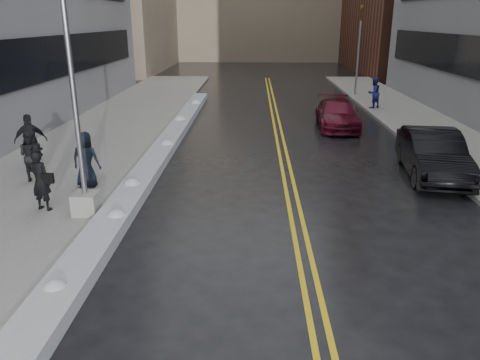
# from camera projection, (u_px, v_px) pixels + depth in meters

# --- Properties ---
(ground) EXTENTS (160.00, 160.00, 0.00)m
(ground) POSITION_uv_depth(u_px,v_px,m) (198.00, 254.00, 11.00)
(ground) COLOR black
(ground) RESTS_ON ground
(sidewalk_west) EXTENTS (5.50, 50.00, 0.15)m
(sidewalk_west) POSITION_uv_depth(u_px,v_px,m) (94.00, 143.00, 20.59)
(sidewalk_west) COLOR gray
(sidewalk_west) RESTS_ON ground
(sidewalk_east) EXTENTS (4.00, 50.00, 0.15)m
(sidewalk_east) POSITION_uv_depth(u_px,v_px,m) (456.00, 146.00, 20.14)
(sidewalk_east) COLOR gray
(sidewalk_east) RESTS_ON ground
(lane_line_left) EXTENTS (0.12, 50.00, 0.01)m
(lane_line_left) POSITION_uv_depth(u_px,v_px,m) (278.00, 146.00, 20.38)
(lane_line_left) COLOR gold
(lane_line_left) RESTS_ON ground
(lane_line_right) EXTENTS (0.12, 50.00, 0.01)m
(lane_line_right) POSITION_uv_depth(u_px,v_px,m) (285.00, 146.00, 20.37)
(lane_line_right) COLOR gold
(lane_line_right) RESTS_ON ground
(snow_ridge) EXTENTS (0.90, 30.00, 0.34)m
(snow_ridge) POSITION_uv_depth(u_px,v_px,m) (160.00, 154.00, 18.58)
(snow_ridge) COLOR silver
(snow_ridge) RESTS_ON ground
(lamppost) EXTENTS (0.65, 0.65, 7.62)m
(lamppost) POSITION_uv_depth(u_px,v_px,m) (78.00, 129.00, 12.16)
(lamppost) COLOR gray
(lamppost) RESTS_ON sidewalk_west
(fire_hydrant) EXTENTS (0.26, 0.26, 0.73)m
(fire_hydrant) POSITION_uv_depth(u_px,v_px,m) (434.00, 135.00, 20.02)
(fire_hydrant) COLOR maroon
(fire_hydrant) RESTS_ON sidewalk_east
(traffic_signal) EXTENTS (0.16, 0.20, 6.00)m
(traffic_signal) POSITION_uv_depth(u_px,v_px,m) (359.00, 47.00, 32.33)
(traffic_signal) COLOR gray
(traffic_signal) RESTS_ON sidewalk_east
(pedestrian_fedora) EXTENTS (0.73, 0.59, 1.74)m
(pedestrian_fedora) POSITION_uv_depth(u_px,v_px,m) (41.00, 180.00, 12.93)
(pedestrian_fedora) COLOR black
(pedestrian_fedora) RESTS_ON sidewalk_west
(pedestrian_b) EXTENTS (1.00, 0.89, 1.73)m
(pedestrian_b) POSITION_uv_depth(u_px,v_px,m) (31.00, 155.00, 15.31)
(pedestrian_b) COLOR black
(pedestrian_b) RESTS_ON sidewalk_west
(pedestrian_c) EXTENTS (0.93, 0.65, 1.79)m
(pedestrian_c) POSITION_uv_depth(u_px,v_px,m) (86.00, 160.00, 14.74)
(pedestrian_c) COLOR black
(pedestrian_c) RESTS_ON sidewalk_west
(pedestrian_d) EXTENTS (1.21, 0.79, 1.91)m
(pedestrian_d) POSITION_uv_depth(u_px,v_px,m) (31.00, 141.00, 16.82)
(pedestrian_d) COLOR black
(pedestrian_d) RESTS_ON sidewalk_west
(pedestrian_east) EXTENTS (1.11, 1.05, 1.81)m
(pedestrian_east) POSITION_uv_depth(u_px,v_px,m) (374.00, 93.00, 28.05)
(pedestrian_east) COLOR navy
(pedestrian_east) RESTS_ON sidewalk_east
(car_black) EXTENTS (2.28, 5.09, 1.62)m
(car_black) POSITION_uv_depth(u_px,v_px,m) (433.00, 154.00, 16.19)
(car_black) COLOR black
(car_black) RESTS_ON ground
(car_maroon) EXTENTS (2.16, 4.85, 1.38)m
(car_maroon) POSITION_uv_depth(u_px,v_px,m) (337.00, 114.00, 23.65)
(car_maroon) COLOR #480B1B
(car_maroon) RESTS_ON ground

